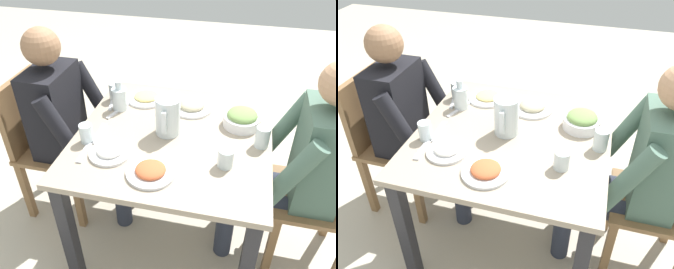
{
  "view_description": "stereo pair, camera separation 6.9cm",
  "coord_description": "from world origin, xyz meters",
  "views": [
    {
      "loc": [
        1.36,
        0.29,
        1.72
      ],
      "look_at": [
        0.05,
        -0.02,
        0.76
      ],
      "focal_mm": 37.35,
      "sensor_mm": 36.0,
      "label": 1
    },
    {
      "loc": [
        1.34,
        0.36,
        1.72
      ],
      "look_at": [
        0.05,
        -0.02,
        0.76
      ],
      "focal_mm": 37.35,
      "sensor_mm": 36.0,
      "label": 2
    }
  ],
  "objects": [
    {
      "name": "plate_fries",
      "position": [
        -0.3,
        -0.23,
        0.73
      ],
      "size": [
        0.22,
        0.22,
        0.04
      ],
      "color": "white",
      "rests_on": "dining_table"
    },
    {
      "name": "fork_far",
      "position": [
        0.08,
        -0.36,
        0.72
      ],
      "size": [
        0.17,
        0.03,
        0.01
      ],
      "primitive_type": "cube",
      "rotation": [
        0.0,
        0.0,
        0.03
      ],
      "color": "silver",
      "rests_on": "dining_table"
    },
    {
      "name": "chair_near",
      "position": [
        -0.09,
        -0.8,
        0.49
      ],
      "size": [
        0.4,
        0.4,
        0.87
      ],
      "color": "olive",
      "rests_on": "ground_plane"
    },
    {
      "name": "diner_far",
      "position": [
        -0.01,
        0.59,
        0.64
      ],
      "size": [
        0.48,
        0.53,
        1.17
      ],
      "color": "#4C6B5B",
      "rests_on": "ground_plane"
    },
    {
      "name": "oil_carafe",
      "position": [
        -0.17,
        -0.34,
        0.78
      ],
      "size": [
        0.08,
        0.08,
        0.16
      ],
      "color": "silver",
      "rests_on": "dining_table"
    },
    {
      "name": "water_glass_center",
      "position": [
        0.15,
        -0.39,
        0.77
      ],
      "size": [
        0.06,
        0.06,
        0.09
      ],
      "primitive_type": "cylinder",
      "color": "silver",
      "rests_on": "dining_table"
    },
    {
      "name": "water_pitcher",
      "position": [
        -0.01,
        -0.03,
        0.81
      ],
      "size": [
        0.16,
        0.12,
        0.19
      ],
      "color": "silver",
      "rests_on": "dining_table"
    },
    {
      "name": "fork_near",
      "position": [
        0.22,
        -0.36,
        0.72
      ],
      "size": [
        0.17,
        0.03,
        0.01
      ],
      "primitive_type": "cube",
      "rotation": [
        0.0,
        0.0,
        0.05
      ],
      "color": "silver",
      "rests_on": "dining_table"
    },
    {
      "name": "dining_table",
      "position": [
        0.0,
        0.0,
        0.61
      ],
      "size": [
        0.94,
        0.94,
        0.72
      ],
      "color": "gray",
      "rests_on": "ground_plane"
    },
    {
      "name": "ground_plane",
      "position": [
        0.0,
        0.0,
        0.0
      ],
      "size": [
        8.0,
        8.0,
        0.0
      ],
      "primitive_type": "plane",
      "color": "#B7AD99"
    },
    {
      "name": "salad_bowl",
      "position": [
        -0.16,
        0.32,
        0.76
      ],
      "size": [
        0.18,
        0.18,
        0.09
      ],
      "color": "white",
      "rests_on": "dining_table"
    },
    {
      "name": "plate_rice_curry",
      "position": [
        0.3,
        -0.03,
        0.73
      ],
      "size": [
        0.21,
        0.21,
        0.04
      ],
      "color": "white",
      "rests_on": "dining_table"
    },
    {
      "name": "knife_near",
      "position": [
        -0.23,
        -0.4,
        0.72
      ],
      "size": [
        0.18,
        0.06,
        0.01
      ],
      "primitive_type": "cube",
      "rotation": [
        0.0,
        0.0,
        0.23
      ],
      "color": "silver",
      "rests_on": "dining_table"
    },
    {
      "name": "diner_near",
      "position": [
        -0.09,
        -0.59,
        0.64
      ],
      "size": [
        0.48,
        0.53,
        1.17
      ],
      "color": "black",
      "rests_on": "ground_plane"
    },
    {
      "name": "knife_far",
      "position": [
        -0.14,
        -0.34,
        0.72
      ],
      "size": [
        0.18,
        0.08,
        0.01
      ],
      "primitive_type": "cube",
      "rotation": [
        0.0,
        0.0,
        -0.33
      ],
      "color": "silver",
      "rests_on": "dining_table"
    },
    {
      "name": "water_glass_near_right",
      "position": [
        -0.26,
        -0.39,
        0.77
      ],
      "size": [
        0.07,
        0.07,
        0.1
      ],
      "primitive_type": "cylinder",
      "color": "silver",
      "rests_on": "dining_table"
    },
    {
      "name": "water_glass_near_left",
      "position": [
        -0.01,
        0.42,
        0.77
      ],
      "size": [
        0.07,
        0.07,
        0.1
      ],
      "primitive_type": "cylinder",
      "color": "silver",
      "rests_on": "dining_table"
    },
    {
      "name": "plate_beans",
      "position": [
        -0.26,
        0.04,
        0.74
      ],
      "size": [
        0.23,
        0.23,
        0.05
      ],
      "color": "white",
      "rests_on": "dining_table"
    },
    {
      "name": "chair_far",
      "position": [
        -0.01,
        0.8,
        0.49
      ],
      "size": [
        0.4,
        0.4,
        0.87
      ],
      "color": "olive",
      "rests_on": "ground_plane"
    },
    {
      "name": "water_glass_far_right",
      "position": [
        0.17,
        0.27,
        0.76
      ],
      "size": [
        0.07,
        0.07,
        0.09
      ],
      "primitive_type": "cylinder",
      "color": "silver",
      "rests_on": "dining_table"
    },
    {
      "name": "plate_yoghurt",
      "position": [
        0.21,
        -0.25,
        0.73
      ],
      "size": [
        0.19,
        0.19,
        0.04
      ],
      "color": "white",
      "rests_on": "dining_table"
    }
  ]
}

